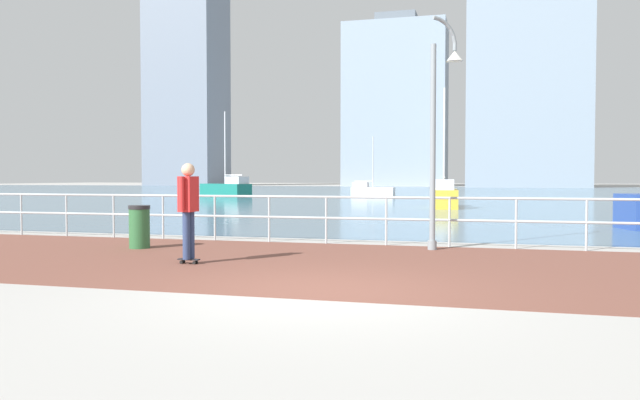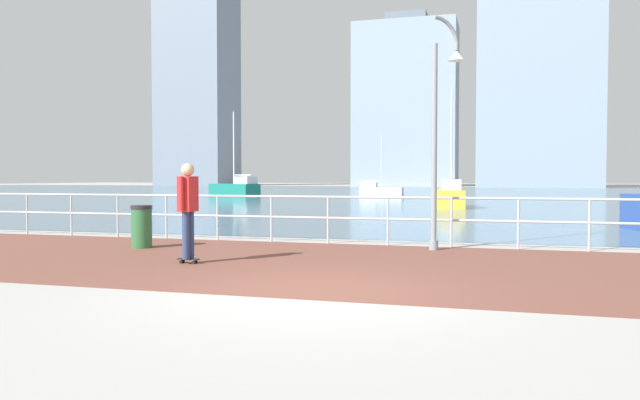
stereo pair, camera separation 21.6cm
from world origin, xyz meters
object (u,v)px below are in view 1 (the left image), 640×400
trash_bin (139,227)px  sailboat_navy (371,191)px  skateboarder (188,203)px  sailboat_red (227,189)px  lamppost (440,121)px  sailboat_white (444,196)px

trash_bin → sailboat_navy: 37.19m
skateboarder → sailboat_red: 38.18m
lamppost → skateboarder: 5.60m
trash_bin → sailboat_white: bearing=75.3°
lamppost → trash_bin: bearing=-166.8°
trash_bin → sailboat_red: size_ratio=0.14×
skateboarder → sailboat_navy: bearing=95.5°
trash_bin → sailboat_red: 35.59m
lamppost → sailboat_white: sailboat_white is taller
skateboarder → sailboat_navy: sailboat_navy is taller
trash_bin → sailboat_navy: size_ratio=0.19×
sailboat_red → sailboat_white: bearing=-37.2°
lamppost → skateboarder: lamppost is taller
lamppost → skateboarder: size_ratio=2.76×
sailboat_navy → sailboat_red: sailboat_red is taller
sailboat_red → sailboat_white: sailboat_red is taller
trash_bin → sailboat_navy: bearing=92.5°
sailboat_white → sailboat_navy: bearing=111.6°
sailboat_red → skateboarder: bearing=-67.4°
skateboarder → sailboat_red: (-14.65, 35.25, -0.44)m
sailboat_navy → sailboat_red: 11.53m
skateboarder → sailboat_navy: (-3.78, 39.09, -0.62)m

